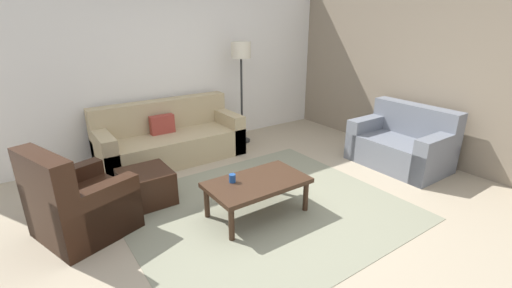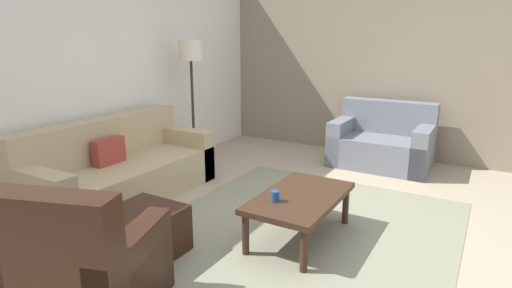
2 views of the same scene
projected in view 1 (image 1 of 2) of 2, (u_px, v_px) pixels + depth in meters
name	position (u px, v px, depth m)	size (l,w,h in m)	color
ground_plane	(265.00, 209.00, 4.03)	(8.00, 8.00, 0.00)	tan
rear_partition	(169.00, 63.00, 5.54)	(6.00, 0.12, 2.80)	silver
stone_feature_panel	(428.00, 66.00, 5.16)	(0.12, 5.20, 2.80)	gray
area_rug	(265.00, 208.00, 4.03)	(3.00, 2.65, 0.01)	gray
couch_main	(169.00, 140.00, 5.39)	(2.14, 0.89, 0.88)	tan
couch_loveseat	(403.00, 145.00, 5.16)	(0.87, 1.30, 0.88)	slate
armchair_leather	(76.00, 208.00, 3.45)	(1.02, 1.02, 0.95)	black
ottoman	(146.00, 186.00, 4.12)	(0.56, 0.56, 0.40)	black
coffee_table	(257.00, 185.00, 3.81)	(1.10, 0.64, 0.41)	#382316
cup	(232.00, 178.00, 3.74)	(0.07, 0.07, 0.09)	#1E478C
lamp_standing	(241.00, 61.00, 5.72)	(0.32, 0.32, 1.71)	black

